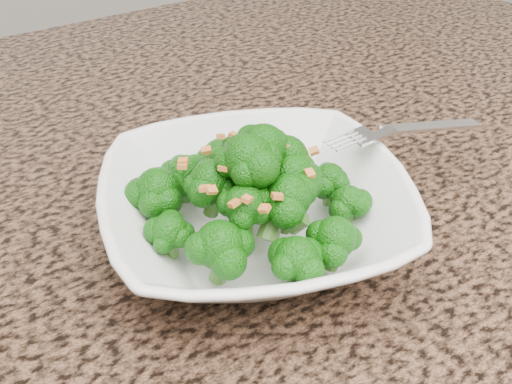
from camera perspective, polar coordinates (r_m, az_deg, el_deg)
granite_counter at (r=0.53m, az=-17.64°, el=-8.38°), size 1.64×1.04×0.03m
bowl at (r=0.51m, az=-0.00°, el=-1.83°), size 0.31×0.31×0.06m
broccoli_pile at (r=0.48m, az=-0.00°, el=4.14°), size 0.21×0.21×0.06m
garlic_topping at (r=0.46m, az=-0.00°, el=7.89°), size 0.13×0.13×0.01m
fork at (r=0.56m, az=11.46°, el=5.20°), size 0.19×0.04×0.01m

